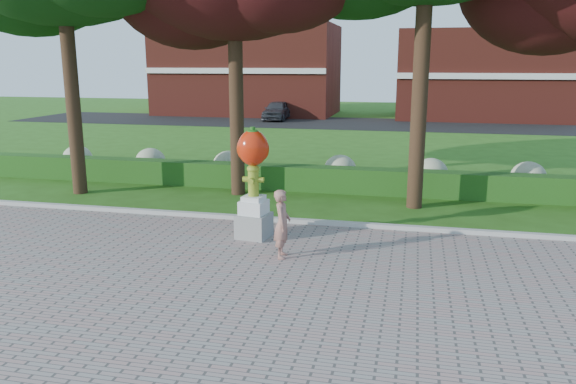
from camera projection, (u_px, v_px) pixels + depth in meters
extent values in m
plane|color=#2B5615|center=(242.00, 262.00, 11.81)|extent=(100.00, 100.00, 0.00)
cube|color=gray|center=(158.00, 355.00, 8.01)|extent=(40.00, 14.00, 0.04)
cube|color=#ADADA5|center=(276.00, 220.00, 14.65)|extent=(40.00, 0.18, 0.15)
cube|color=#1B4413|center=(306.00, 178.00, 18.37)|extent=(24.00, 0.70, 0.80)
ellipsoid|color=#B5C092|center=(78.00, 159.00, 21.23)|extent=(1.10, 1.10, 0.99)
ellipsoid|color=#B5C092|center=(151.00, 162.00, 20.58)|extent=(1.10, 1.10, 0.99)
ellipsoid|color=#B5C092|center=(228.00, 165.00, 19.94)|extent=(1.10, 1.10, 0.99)
ellipsoid|color=#B5C092|center=(340.00, 169.00, 19.07)|extent=(1.10, 1.10, 0.99)
ellipsoid|color=#B5C092|center=(431.00, 173.00, 18.43)|extent=(1.10, 1.10, 0.99)
ellipsoid|color=#B5C092|center=(528.00, 177.00, 17.78)|extent=(1.10, 1.10, 0.99)
cube|color=black|center=(364.00, 124.00, 38.41)|extent=(50.00, 8.00, 0.02)
cube|color=maroon|center=(249.00, 70.00, 45.48)|extent=(14.00, 8.00, 7.00)
cube|color=maroon|center=(481.00, 75.00, 41.67)|extent=(12.00, 8.00, 6.40)
cylinder|color=black|center=(72.00, 87.00, 17.31)|extent=(0.44, 0.44, 6.72)
cylinder|color=black|center=(236.00, 96.00, 17.25)|extent=(0.44, 0.44, 6.16)
cylinder|color=black|center=(421.00, 79.00, 15.46)|extent=(0.44, 0.44, 7.28)
cube|color=gray|center=(254.00, 225.00, 13.31)|extent=(0.81, 0.81, 0.57)
cube|color=silver|center=(254.00, 207.00, 13.21)|extent=(0.65, 0.65, 0.32)
cube|color=silver|center=(254.00, 198.00, 13.16)|extent=(0.52, 0.52, 0.11)
cylinder|color=olive|center=(253.00, 182.00, 13.07)|extent=(0.25, 0.25, 0.64)
ellipsoid|color=olive|center=(253.00, 169.00, 13.00)|extent=(0.30, 0.30, 0.21)
cylinder|color=olive|center=(246.00, 179.00, 13.10)|extent=(0.14, 0.13, 0.13)
cylinder|color=olive|center=(261.00, 180.00, 13.02)|extent=(0.14, 0.13, 0.13)
cylinder|color=olive|center=(251.00, 181.00, 12.89)|extent=(0.14, 0.14, 0.14)
cylinder|color=olive|center=(253.00, 165.00, 12.98)|extent=(0.09, 0.09, 0.06)
ellipsoid|color=red|center=(253.00, 148.00, 12.89)|extent=(0.72, 0.64, 0.83)
ellipsoid|color=red|center=(244.00, 149.00, 12.94)|extent=(0.35, 0.35, 0.53)
ellipsoid|color=red|center=(262.00, 149.00, 12.85)|extent=(0.35, 0.35, 0.53)
cylinder|color=#1F5D15|center=(253.00, 130.00, 12.80)|extent=(0.11, 0.11, 0.14)
ellipsoid|color=#1F5D15|center=(253.00, 131.00, 12.80)|extent=(0.28, 0.28, 0.09)
imported|color=#A06A5B|center=(282.00, 224.00, 11.83)|extent=(0.42, 0.58, 1.47)
imported|color=#3A3B41|center=(277.00, 110.00, 40.72)|extent=(1.77, 4.12, 1.39)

